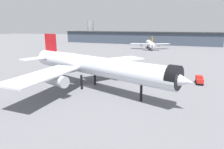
{
  "coord_description": "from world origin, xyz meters",
  "views": [
    {
      "loc": [
        29.14,
        -63.31,
        21.72
      ],
      "look_at": [
        11.19,
        -4.6,
        6.48
      ],
      "focal_mm": 31.04,
      "sensor_mm": 36.0,
      "label": 1
    }
  ],
  "objects_px": {
    "airliner_near_gate": "(93,66)",
    "service_truck_front": "(199,80)",
    "airliner_far_taxiway": "(150,43)",
    "baggage_cart_trailing": "(139,68)",
    "traffic_cone_near_nose": "(109,66)"
  },
  "relations": [
    {
      "from": "baggage_cart_trailing",
      "to": "traffic_cone_near_nose",
      "type": "height_order",
      "value": "baggage_cart_trailing"
    },
    {
      "from": "airliner_near_gate",
      "to": "airliner_far_taxiway",
      "type": "relative_size",
      "value": 1.53
    },
    {
      "from": "baggage_cart_trailing",
      "to": "traffic_cone_near_nose",
      "type": "distance_m",
      "value": 17.82
    },
    {
      "from": "airliner_far_taxiway",
      "to": "service_truck_front",
      "type": "bearing_deg",
      "value": -177.77
    },
    {
      "from": "airliner_far_taxiway",
      "to": "traffic_cone_near_nose",
      "type": "distance_m",
      "value": 96.72
    },
    {
      "from": "airliner_far_taxiway",
      "to": "service_truck_front",
      "type": "height_order",
      "value": "airliner_far_taxiway"
    },
    {
      "from": "service_truck_front",
      "to": "traffic_cone_near_nose",
      "type": "bearing_deg",
      "value": -118.64
    },
    {
      "from": "service_truck_front",
      "to": "airliner_near_gate",
      "type": "bearing_deg",
      "value": -66.73
    },
    {
      "from": "airliner_far_taxiway",
      "to": "traffic_cone_near_nose",
      "type": "height_order",
      "value": "airliner_far_taxiway"
    },
    {
      "from": "baggage_cart_trailing",
      "to": "airliner_far_taxiway",
      "type": "bearing_deg",
      "value": 57.24
    },
    {
      "from": "airliner_near_gate",
      "to": "service_truck_front",
      "type": "distance_m",
      "value": 41.6
    },
    {
      "from": "airliner_near_gate",
      "to": "traffic_cone_near_nose",
      "type": "height_order",
      "value": "airliner_near_gate"
    },
    {
      "from": "traffic_cone_near_nose",
      "to": "service_truck_front",
      "type": "bearing_deg",
      "value": -26.96
    },
    {
      "from": "airliner_far_taxiway",
      "to": "baggage_cart_trailing",
      "type": "bearing_deg",
      "value": 170.25
    },
    {
      "from": "airliner_near_gate",
      "to": "airliner_far_taxiway",
      "type": "bearing_deg",
      "value": 109.87
    }
  ]
}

